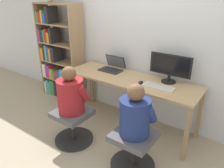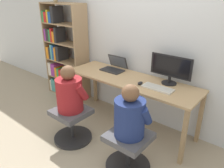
# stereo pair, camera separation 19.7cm
# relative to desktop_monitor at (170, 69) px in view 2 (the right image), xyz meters

# --- Properties ---
(ground_plane) EXTENTS (14.00, 14.00, 0.00)m
(ground_plane) POSITION_rel_desktop_monitor_xyz_m (-0.51, -0.50, -0.99)
(ground_plane) COLOR tan
(wall_back) EXTENTS (10.00, 0.05, 2.60)m
(wall_back) POSITION_rel_desktop_monitor_xyz_m (-0.51, 0.19, 0.31)
(wall_back) COLOR silver
(wall_back) RESTS_ON ground_plane
(desk) EXTENTS (2.00, 0.63, 0.78)m
(desk) POSITION_rel_desktop_monitor_xyz_m (-0.51, -0.19, -0.29)
(desk) COLOR tan
(desk) RESTS_ON ground_plane
(desktop_monitor) EXTENTS (0.57, 0.20, 0.39)m
(desktop_monitor) POSITION_rel_desktop_monitor_xyz_m (0.00, 0.00, 0.00)
(desktop_monitor) COLOR black
(desktop_monitor) RESTS_ON desk
(laptop) EXTENTS (0.35, 0.29, 0.22)m
(laptop) POSITION_rel_desktop_monitor_xyz_m (-0.92, -0.05, -0.16)
(laptop) COLOR #2D2D30
(laptop) RESTS_ON desk
(keyboard) EXTENTS (0.40, 0.16, 0.03)m
(keyboard) POSITION_rel_desktop_monitor_xyz_m (-0.03, -0.25, -0.20)
(keyboard) COLOR silver
(keyboard) RESTS_ON desk
(computer_mouse_by_keyboard) EXTENTS (0.06, 0.09, 0.04)m
(computer_mouse_by_keyboard) POSITION_rel_desktop_monitor_xyz_m (-0.28, -0.27, -0.19)
(computer_mouse_by_keyboard) COLOR black
(computer_mouse_by_keyboard) RESTS_ON desk
(office_chair_left) EXTENTS (0.53, 0.53, 0.47)m
(office_chair_left) POSITION_rel_desktop_monitor_xyz_m (0.00, -0.92, -0.73)
(office_chair_left) COLOR #262628
(office_chair_left) RESTS_ON ground_plane
(office_chair_right) EXTENTS (0.53, 0.53, 0.47)m
(office_chair_right) POSITION_rel_desktop_monitor_xyz_m (-0.92, -0.96, -0.73)
(office_chair_right) COLOR #262628
(office_chair_right) RESTS_ON ground_plane
(person_at_monitor) EXTENTS (0.41, 0.33, 0.60)m
(person_at_monitor) POSITION_rel_desktop_monitor_xyz_m (0.00, -0.91, -0.27)
(person_at_monitor) COLOR navy
(person_at_monitor) RESTS_ON office_chair_left
(person_at_laptop) EXTENTS (0.42, 0.34, 0.62)m
(person_at_laptop) POSITION_rel_desktop_monitor_xyz_m (-0.92, -0.96, -0.27)
(person_at_laptop) COLOR maroon
(person_at_laptop) RESTS_ON office_chair_right
(bookshelf) EXTENTS (0.90, 0.33, 1.75)m
(bookshelf) POSITION_rel_desktop_monitor_xyz_m (-2.21, -0.07, -0.17)
(bookshelf) COLOR #997A56
(bookshelf) RESTS_ON ground_plane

